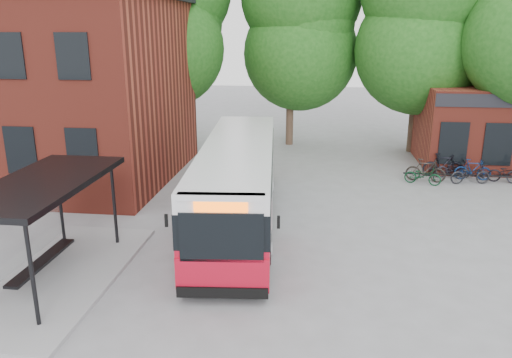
# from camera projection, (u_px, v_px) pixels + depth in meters

# --- Properties ---
(ground) EXTENTS (100.00, 100.00, 0.00)m
(ground) POSITION_uv_depth(u_px,v_px,m) (219.00, 271.00, 14.36)
(ground) COLOR slate
(bus_shelter) EXTENTS (3.60, 7.00, 2.90)m
(bus_shelter) POSITION_uv_depth(u_px,v_px,m) (48.00, 230.00, 13.52)
(bus_shelter) COLOR black
(bus_shelter) RESTS_ON ground
(bike_rail) EXTENTS (5.20, 0.10, 0.38)m
(bike_rail) POSITION_uv_depth(u_px,v_px,m) (461.00, 178.00, 22.72)
(bike_rail) COLOR black
(bike_rail) RESTS_ON ground
(tree_0) EXTENTS (7.92, 7.92, 11.00)m
(tree_0) POSITION_uv_depth(u_px,v_px,m) (169.00, 51.00, 28.71)
(tree_0) COLOR #194D14
(tree_0) RESTS_ON ground
(tree_1) EXTENTS (7.92, 7.92, 10.40)m
(tree_1) POSITION_uv_depth(u_px,v_px,m) (291.00, 57.00, 28.92)
(tree_1) COLOR #194D14
(tree_1) RESTS_ON ground
(tree_2) EXTENTS (7.92, 7.92, 11.00)m
(tree_2) POSITION_uv_depth(u_px,v_px,m) (419.00, 53.00, 27.06)
(tree_2) COLOR #194D14
(tree_2) RESTS_ON ground
(city_bus) EXTENTS (3.39, 11.64, 2.92)m
(city_bus) POSITION_uv_depth(u_px,v_px,m) (239.00, 184.00, 17.60)
(city_bus) COLOR #AE0C21
(city_bus) RESTS_ON ground
(bicycle_0) EXTENTS (1.69, 1.03, 0.84)m
(bicycle_0) POSITION_uv_depth(u_px,v_px,m) (423.00, 175.00, 22.36)
(bicycle_0) COLOR #0D3A1F
(bicycle_0) RESTS_ON ground
(bicycle_1) EXTENTS (1.83, 0.90, 1.06)m
(bicycle_1) POSITION_uv_depth(u_px,v_px,m) (426.00, 170.00, 22.74)
(bicycle_1) COLOR black
(bicycle_1) RESTS_ON ground
(bicycle_2) EXTENTS (1.70, 0.71, 0.87)m
(bicycle_2) POSITION_uv_depth(u_px,v_px,m) (454.00, 169.00, 23.37)
(bicycle_2) COLOR black
(bicycle_2) RESTS_ON ground
(bicycle_3) EXTENTS (1.89, 0.63, 1.12)m
(bicycle_3) POSITION_uv_depth(u_px,v_px,m) (443.00, 165.00, 23.53)
(bicycle_3) COLOR black
(bicycle_3) RESTS_ON ground
(bicycle_4) EXTENTS (1.85, 0.90, 0.93)m
(bicycle_4) POSITION_uv_depth(u_px,v_px,m) (470.00, 174.00, 22.41)
(bicycle_4) COLOR black
(bicycle_4) RESTS_ON ground
(bicycle_5) EXTENTS (1.67, 0.54, 0.99)m
(bicycle_5) POSITION_uv_depth(u_px,v_px,m) (473.00, 170.00, 22.98)
(bicycle_5) COLOR navy
(bicycle_5) RESTS_ON ground
(bicycle_6) EXTENTS (1.79, 0.80, 0.91)m
(bicycle_6) POSITION_uv_depth(u_px,v_px,m) (508.00, 173.00, 22.61)
(bicycle_6) COLOR black
(bicycle_6) RESTS_ON ground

